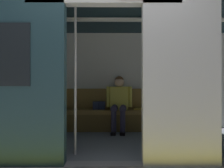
{
  "coord_description": "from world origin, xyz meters",
  "views": [
    {
      "loc": [
        -0.09,
        2.78,
        0.98
      ],
      "look_at": [
        -0.11,
        -1.17,
        1.0
      ],
      "focal_mm": 36.04,
      "sensor_mm": 36.0,
      "label": 1
    }
  ],
  "objects_px": {
    "train_car": "(102,55)",
    "person_seated": "(119,100)",
    "handbag": "(99,105)",
    "book": "(138,109)",
    "bench_seat": "(107,115)",
    "grab_pole_door": "(75,78)"
  },
  "relations": [
    {
      "from": "book",
      "to": "grab_pole_door",
      "type": "bearing_deg",
      "value": 78.07
    },
    {
      "from": "bench_seat",
      "to": "train_car",
      "type": "bearing_deg",
      "value": 86.23
    },
    {
      "from": "bench_seat",
      "to": "handbag",
      "type": "height_order",
      "value": "handbag"
    },
    {
      "from": "bench_seat",
      "to": "book",
      "type": "distance_m",
      "value": 0.7
    },
    {
      "from": "handbag",
      "to": "book",
      "type": "xyz_separation_m",
      "value": [
        -0.86,
        0.04,
        -0.07
      ]
    },
    {
      "from": "book",
      "to": "grab_pole_door",
      "type": "xyz_separation_m",
      "value": [
        1.1,
        1.71,
        0.61
      ]
    },
    {
      "from": "handbag",
      "to": "grab_pole_door",
      "type": "bearing_deg",
      "value": 82.09
    },
    {
      "from": "person_seated",
      "to": "handbag",
      "type": "xyz_separation_m",
      "value": [
        0.43,
        -0.12,
        -0.14
      ]
    },
    {
      "from": "person_seated",
      "to": "book",
      "type": "distance_m",
      "value": 0.48
    },
    {
      "from": "train_car",
      "to": "book",
      "type": "xyz_separation_m",
      "value": [
        -0.75,
        -0.98,
        -1.04
      ]
    },
    {
      "from": "bench_seat",
      "to": "handbag",
      "type": "xyz_separation_m",
      "value": [
        0.17,
        -0.07,
        0.19
      ]
    },
    {
      "from": "book",
      "to": "grab_pole_door",
      "type": "height_order",
      "value": "grab_pole_door"
    },
    {
      "from": "grab_pole_door",
      "to": "person_seated",
      "type": "bearing_deg",
      "value": -112.62
    },
    {
      "from": "train_car",
      "to": "person_seated",
      "type": "distance_m",
      "value": 1.26
    },
    {
      "from": "handbag",
      "to": "book",
      "type": "bearing_deg",
      "value": 177.5
    },
    {
      "from": "book",
      "to": "grab_pole_door",
      "type": "distance_m",
      "value": 2.12
    },
    {
      "from": "bench_seat",
      "to": "person_seated",
      "type": "height_order",
      "value": "person_seated"
    },
    {
      "from": "bench_seat",
      "to": "book",
      "type": "height_order",
      "value": "book"
    },
    {
      "from": "person_seated",
      "to": "handbag",
      "type": "height_order",
      "value": "person_seated"
    },
    {
      "from": "person_seated",
      "to": "grab_pole_door",
      "type": "xyz_separation_m",
      "value": [
        0.68,
        1.62,
        0.41
      ]
    },
    {
      "from": "train_car",
      "to": "handbag",
      "type": "bearing_deg",
      "value": -83.85
    },
    {
      "from": "person_seated",
      "to": "book",
      "type": "height_order",
      "value": "person_seated"
    }
  ]
}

